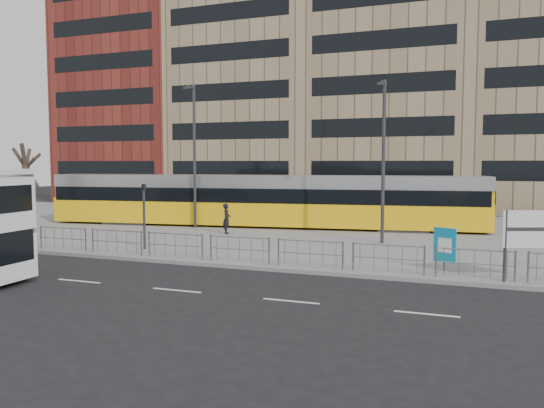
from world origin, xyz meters
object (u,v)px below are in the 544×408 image
(lamp_post_east, at_px, (383,155))
(station_sign, at_px, (534,232))
(traffic_light_west, at_px, (144,208))
(lamp_post_west, at_px, (194,151))
(pedestrian, at_px, (227,219))
(bare_tree, at_px, (25,142))
(tram, at_px, (259,201))
(ad_panel, at_px, (445,246))

(lamp_post_east, bearing_deg, station_sign, -48.71)
(traffic_light_west, xyz_separation_m, lamp_post_west, (-1.71, 8.11, 2.84))
(pedestrian, bearing_deg, bare_tree, 80.59)
(tram, xyz_separation_m, lamp_post_west, (-3.51, -2.11, 3.17))
(ad_panel, bearing_deg, traffic_light_west, -157.73)
(traffic_light_west, distance_m, bare_tree, 12.93)
(ad_panel, height_order, lamp_post_west, lamp_post_west)
(lamp_post_west, bearing_deg, lamp_post_east, -11.05)
(ad_panel, height_order, pedestrian, pedestrian)
(pedestrian, height_order, bare_tree, bare_tree)
(ad_panel, distance_m, bare_tree, 26.02)
(pedestrian, xyz_separation_m, lamp_post_west, (-3.06, 1.84, 3.94))
(ad_panel, bearing_deg, station_sign, 8.46)
(lamp_post_east, relative_size, bare_tree, 1.09)
(lamp_post_east, bearing_deg, bare_tree, -176.77)
(tram, bearing_deg, bare_tree, -164.65)
(bare_tree, bearing_deg, lamp_post_west, 19.83)
(station_sign, height_order, bare_tree, bare_tree)
(traffic_light_west, height_order, lamp_post_east, lamp_post_east)
(pedestrian, distance_m, lamp_post_east, 9.64)
(station_sign, distance_m, pedestrian, 16.90)
(lamp_post_east, bearing_deg, pedestrian, 176.82)
(station_sign, bearing_deg, lamp_post_west, 132.24)
(lamp_post_west, bearing_deg, traffic_light_west, -78.08)
(tram, height_order, lamp_post_west, lamp_post_west)
(station_sign, xyz_separation_m, pedestrian, (-15.11, 7.53, -0.83))
(station_sign, bearing_deg, traffic_light_west, 155.14)
(tram, bearing_deg, lamp_post_east, -35.33)
(station_sign, relative_size, lamp_post_west, 0.28)
(station_sign, bearing_deg, tram, 121.45)
(traffic_light_west, bearing_deg, pedestrian, 85.24)
(station_sign, xyz_separation_m, ad_panel, (-2.92, 0.82, -0.74))
(tram, relative_size, station_sign, 11.34)
(ad_panel, bearing_deg, lamp_post_west, 174.86)
(station_sign, distance_m, lamp_post_east, 9.76)
(bare_tree, bearing_deg, traffic_light_west, -21.31)
(tram, distance_m, ad_panel, 15.88)
(traffic_light_west, height_order, bare_tree, bare_tree)
(station_sign, xyz_separation_m, lamp_post_west, (-18.16, 9.37, 3.11))
(bare_tree, bearing_deg, station_sign, -11.67)
(tram, bearing_deg, traffic_light_west, -107.59)
(station_sign, relative_size, lamp_post_east, 0.30)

